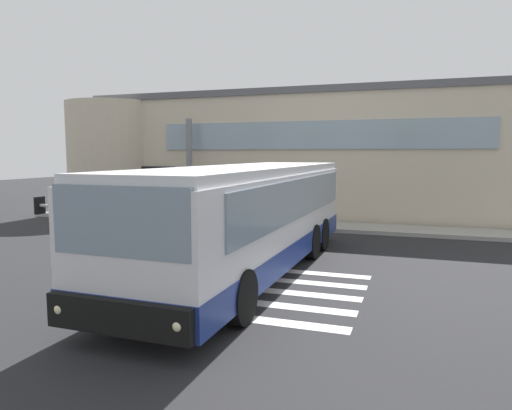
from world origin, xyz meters
The scene contains 9 objects.
ground_plane centered at (0.00, 0.00, -0.01)m, with size 80.00×90.00×0.02m, color #232326.
bay_paint_stripes centered at (2.00, -4.20, 0.00)m, with size 4.40×3.96×0.01m.
terminal_building centered at (-0.68, 11.60, 2.93)m, with size 21.98×13.80×5.88m.
boarding_curb centered at (0.00, 4.80, 0.07)m, with size 24.18×2.00×0.15m, color #9E9B93.
entry_support_column centered at (-4.64, 5.40, 2.37)m, with size 0.28×0.28×4.43m, color slate.
bus_main_foreground centered at (1.19, -2.87, 1.33)m, with size 3.21×10.77×2.70m.
passenger_near_column centered at (-3.83, 4.89, 1.11)m, with size 0.56×0.46×1.68m.
passenger_by_doorway centered at (-2.78, 4.75, 1.08)m, with size 0.58×0.29×1.68m.
passenger_at_curb_edge centered at (-1.73, 4.49, 1.08)m, with size 0.38×0.52×1.68m.
Camera 1 is at (5.12, -13.71, 3.00)m, focal length 32.54 mm.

